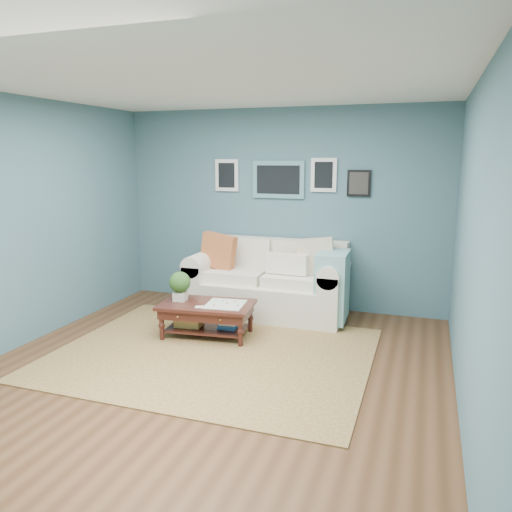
% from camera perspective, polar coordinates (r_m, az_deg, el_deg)
% --- Properties ---
extents(room_shell, '(5.00, 5.02, 2.70)m').
position_cam_1_polar(room_shell, '(4.59, -5.74, 2.52)').
color(room_shell, brown).
rests_on(room_shell, ground).
extents(area_rug, '(3.26, 2.61, 0.01)m').
position_cam_1_polar(area_rug, '(5.41, -4.96, -11.01)').
color(area_rug, brown).
rests_on(area_rug, ground).
extents(loveseat, '(2.09, 0.95, 1.08)m').
position_cam_1_polar(loveseat, '(6.57, 2.13, -2.98)').
color(loveseat, '#EFE7CE').
rests_on(loveseat, ground).
extents(coffee_table, '(1.13, 0.74, 0.74)m').
position_cam_1_polar(coffee_table, '(5.83, -6.16, -5.99)').
color(coffee_table, '#351210').
rests_on(coffee_table, ground).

